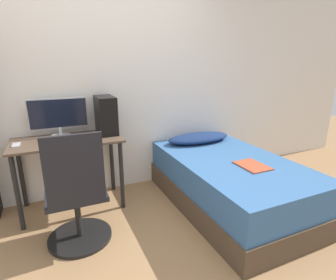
{
  "coord_description": "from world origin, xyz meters",
  "views": [
    {
      "loc": [
        -0.5,
        -1.5,
        1.49
      ],
      "look_at": [
        0.52,
        0.77,
        0.75
      ],
      "focal_mm": 28.0,
      "sensor_mm": 36.0,
      "label": 1
    }
  ],
  "objects_px": {
    "monitor": "(59,115)",
    "pc_tower": "(106,115)",
    "bed": "(229,182)",
    "keyboard": "(63,142)",
    "office_chair": "(77,203)"
  },
  "relations": [
    {
      "from": "monitor",
      "to": "pc_tower",
      "type": "height_order",
      "value": "pc_tower"
    },
    {
      "from": "bed",
      "to": "keyboard",
      "type": "xyz_separation_m",
      "value": [
        -1.58,
        0.53,
        0.5
      ]
    },
    {
      "from": "office_chair",
      "to": "keyboard",
      "type": "bearing_deg",
      "value": 93.86
    },
    {
      "from": "office_chair",
      "to": "monitor",
      "type": "relative_size",
      "value": 1.75
    },
    {
      "from": "monitor",
      "to": "keyboard",
      "type": "xyz_separation_m",
      "value": [
        0.0,
        -0.28,
        -0.2
      ]
    },
    {
      "from": "office_chair",
      "to": "pc_tower",
      "type": "xyz_separation_m",
      "value": [
        0.42,
        0.72,
        0.57
      ]
    },
    {
      "from": "keyboard",
      "to": "office_chair",
      "type": "bearing_deg",
      "value": -86.14
    },
    {
      "from": "keyboard",
      "to": "pc_tower",
      "type": "xyz_separation_m",
      "value": [
        0.46,
        0.19,
        0.19
      ]
    },
    {
      "from": "pc_tower",
      "to": "office_chair",
      "type": "bearing_deg",
      "value": -120.06
    },
    {
      "from": "office_chair",
      "to": "bed",
      "type": "xyz_separation_m",
      "value": [
        1.54,
        0.01,
        -0.12
      ]
    },
    {
      "from": "office_chair",
      "to": "pc_tower",
      "type": "bearing_deg",
      "value": 59.94
    },
    {
      "from": "monitor",
      "to": "pc_tower",
      "type": "relative_size",
      "value": 1.45
    },
    {
      "from": "pc_tower",
      "to": "keyboard",
      "type": "bearing_deg",
      "value": -157.43
    },
    {
      "from": "bed",
      "to": "keyboard",
      "type": "height_order",
      "value": "keyboard"
    },
    {
      "from": "monitor",
      "to": "pc_tower",
      "type": "xyz_separation_m",
      "value": [
        0.46,
        -0.09,
        -0.02
      ]
    }
  ]
}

